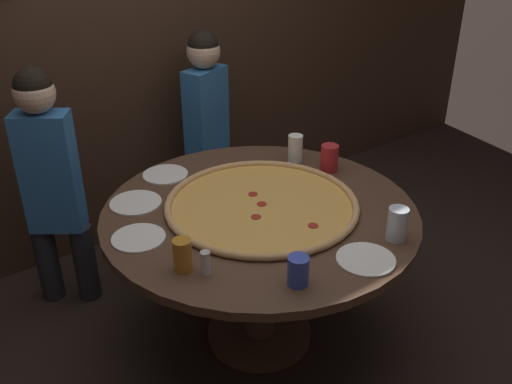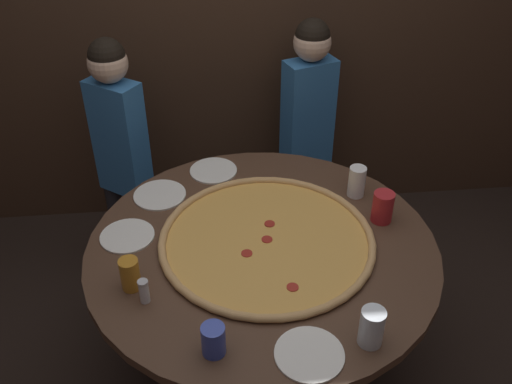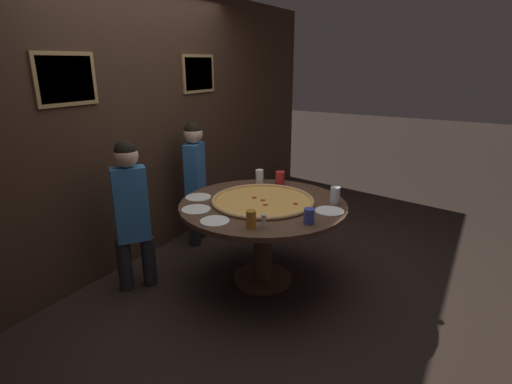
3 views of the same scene
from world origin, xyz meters
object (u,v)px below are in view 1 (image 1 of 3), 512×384
(dining_table, at_px, (260,238))
(white_plate_near_front, at_px, (165,174))
(drink_cup_far_left, at_px, (329,158))
(drink_cup_front_edge, at_px, (182,255))
(drink_cup_centre_back, at_px, (295,148))
(condiment_shaker, at_px, (205,263))
(drink_cup_far_right, at_px, (397,224))
(diner_far_right, at_px, (207,124))
(white_plate_right_side, at_px, (366,259))
(diner_side_right, at_px, (50,178))
(white_plate_left_side, at_px, (139,238))
(drink_cup_near_left, at_px, (298,271))
(giant_pizza, at_px, (262,204))
(white_plate_far_back, at_px, (136,203))

(dining_table, relative_size, white_plate_near_front, 6.28)
(drink_cup_far_left, bearing_deg, drink_cup_front_edge, -163.89)
(drink_cup_centre_back, bearing_deg, condiment_shaker, -148.21)
(drink_cup_far_right, xyz_separation_m, white_plate_near_front, (-0.47, 1.08, -0.07))
(drink_cup_far_left, xyz_separation_m, diner_far_right, (-0.15, 0.92, -0.07))
(drink_cup_centre_back, relative_size, drink_cup_front_edge, 1.11)
(white_plate_near_front, height_order, white_plate_right_side, same)
(dining_table, xyz_separation_m, white_plate_near_front, (-0.17, 0.56, 0.15))
(drink_cup_far_right, height_order, diner_side_right, diner_side_right)
(white_plate_left_side, height_order, white_plate_right_side, same)
(drink_cup_near_left, bearing_deg, condiment_shaker, 133.35)
(drink_cup_far_right, bearing_deg, white_plate_left_side, 143.27)
(drink_cup_far_left, bearing_deg, diner_side_right, 146.35)
(drink_cup_far_right, distance_m, diner_far_right, 1.55)
(drink_cup_centre_back, bearing_deg, drink_cup_front_edge, -153.10)
(giant_pizza, height_order, drink_cup_front_edge, drink_cup_front_edge)
(dining_table, relative_size, drink_cup_front_edge, 10.97)
(white_plate_right_side, distance_m, condiment_shaker, 0.62)
(white_plate_near_front, height_order, white_plate_far_back, same)
(drink_cup_centre_back, relative_size, white_plate_near_front, 0.63)
(diner_far_right, bearing_deg, white_plate_far_back, 19.55)
(drink_cup_front_edge, bearing_deg, diner_far_right, 54.35)
(white_plate_near_front, bearing_deg, dining_table, -72.67)
(dining_table, relative_size, drink_cup_far_left, 10.31)
(drink_cup_near_left, bearing_deg, giant_pizza, 65.88)
(drink_cup_far_left, relative_size, diner_far_right, 0.11)
(drink_cup_near_left, height_order, white_plate_far_back, drink_cup_near_left)
(white_plate_far_back, bearing_deg, drink_cup_near_left, -76.95)
(giant_pizza, bearing_deg, white_plate_near_front, 109.65)
(white_plate_right_side, bearing_deg, white_plate_far_back, 118.68)
(drink_cup_near_left, distance_m, white_plate_far_back, 0.92)
(drink_cup_far_right, distance_m, white_plate_far_back, 1.16)
(giant_pizza, relative_size, white_plate_far_back, 3.72)
(white_plate_right_side, distance_m, diner_far_right, 1.61)
(dining_table, height_order, white_plate_right_side, white_plate_right_side)
(drink_cup_far_left, height_order, diner_side_right, diner_side_right)
(drink_cup_near_left, bearing_deg, white_plate_right_side, -8.50)
(dining_table, bearing_deg, drink_cup_far_left, 11.72)
(drink_cup_far_left, xyz_separation_m, drink_cup_far_right, (-0.22, -0.63, 0.00))
(white_plate_near_front, xyz_separation_m, condiment_shaker, (-0.28, -0.82, 0.05))
(white_plate_far_back, xyz_separation_m, diner_side_right, (-0.22, 0.50, -0.01))
(diner_far_right, bearing_deg, drink_cup_centre_back, 77.22)
(giant_pizza, xyz_separation_m, drink_cup_near_left, (-0.24, -0.53, 0.04))
(drink_cup_far_right, xyz_separation_m, white_plate_far_back, (-0.72, 0.91, -0.07))
(white_plate_right_side, distance_m, white_plate_far_back, 1.07)
(white_plate_right_side, bearing_deg, drink_cup_far_left, 57.31)
(drink_cup_centre_back, bearing_deg, white_plate_right_side, -113.02)
(white_plate_far_back, bearing_deg, dining_table, -42.10)
(drink_cup_far_left, relative_size, diner_side_right, 0.11)
(drink_cup_far_left, height_order, white_plate_near_front, drink_cup_far_left)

